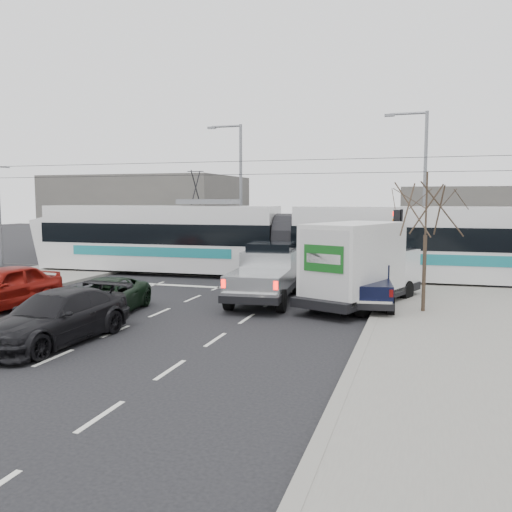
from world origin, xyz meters
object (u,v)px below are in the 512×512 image
(tram, at_px, (285,240))
(box_truck, at_px, (361,265))
(red_car, at_px, (1,288))
(dark_car, at_px, (56,317))
(navy_pickup, at_px, (366,282))
(traffic_signal, at_px, (398,233))
(silver_pickup, at_px, (268,272))
(street_lamp_far, at_px, (238,185))
(green_car, at_px, (104,297))
(street_lamp_near, at_px, (421,182))
(bare_tree, at_px, (426,210))

(tram, relative_size, box_truck, 4.02)
(red_car, xyz_separation_m, dark_car, (5.02, -3.33, -0.10))
(navy_pickup, height_order, dark_car, navy_pickup)
(tram, relative_size, dark_car, 5.39)
(traffic_signal, xyz_separation_m, silver_pickup, (-5.11, -2.72, -1.59))
(silver_pickup, bearing_deg, street_lamp_far, 109.58)
(traffic_signal, height_order, green_car, traffic_signal)
(traffic_signal, relative_size, green_car, 0.77)
(street_lamp_near, xyz_separation_m, box_truck, (-2.08, -10.57, -3.49))
(silver_pickup, height_order, green_car, silver_pickup)
(green_car, height_order, dark_car, dark_car)
(street_lamp_near, bearing_deg, box_truck, -101.12)
(green_car, distance_m, dark_car, 3.85)
(navy_pickup, relative_size, red_car, 0.98)
(bare_tree, relative_size, silver_pickup, 0.76)
(bare_tree, xyz_separation_m, street_lamp_near, (-0.29, 11.50, 1.32))
(silver_pickup, bearing_deg, green_car, -140.75)
(traffic_signal, distance_m, street_lamp_near, 7.91)
(street_lamp_near, bearing_deg, silver_pickup, -120.19)
(street_lamp_near, distance_m, street_lamp_far, 11.67)
(tram, relative_size, silver_pickup, 4.27)
(red_car, relative_size, dark_car, 0.96)
(traffic_signal, relative_size, dark_car, 0.69)
(bare_tree, distance_m, dark_car, 12.84)
(bare_tree, relative_size, street_lamp_near, 0.56)
(traffic_signal, height_order, dark_car, traffic_signal)
(street_lamp_far, bearing_deg, dark_car, -85.68)
(street_lamp_far, distance_m, navy_pickup, 16.41)
(street_lamp_far, bearing_deg, bare_tree, -48.88)
(street_lamp_far, relative_size, green_car, 1.92)
(bare_tree, height_order, street_lamp_far, street_lamp_far)
(red_car, bearing_deg, traffic_signal, 33.71)
(traffic_signal, height_order, street_lamp_far, street_lamp_far)
(traffic_signal, height_order, street_lamp_near, street_lamp_near)
(street_lamp_near, xyz_separation_m, green_car, (-10.78, -14.90, -4.46))
(navy_pickup, height_order, red_car, navy_pickup)
(traffic_signal, xyz_separation_m, box_truck, (-1.24, -3.07, -1.12))
(navy_pickup, bearing_deg, green_car, -162.25)
(traffic_signal, relative_size, street_lamp_far, 0.40)
(street_lamp_far, relative_size, tram, 0.32)
(green_car, relative_size, dark_car, 0.90)
(box_truck, distance_m, red_car, 13.75)
(bare_tree, bearing_deg, tram, 133.57)
(tram, bearing_deg, red_car, -128.09)
(bare_tree, xyz_separation_m, navy_pickup, (-2.14, 0.89, -2.82))
(traffic_signal, xyz_separation_m, street_lamp_far, (-10.66, 9.50, 2.37))
(silver_pickup, distance_m, navy_pickup, 4.11)
(navy_pickup, xyz_separation_m, dark_car, (-8.08, -8.04, -0.22))
(box_truck, xyz_separation_m, navy_pickup, (0.22, -0.04, -0.65))
(tram, height_order, navy_pickup, tram)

